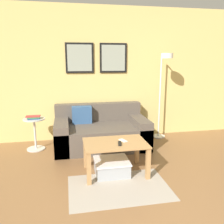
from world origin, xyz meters
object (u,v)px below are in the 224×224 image
at_px(cell_phone, 123,140).
at_px(side_table, 35,131).
at_px(couch, 101,132).
at_px(floor_lamp, 164,81).
at_px(storage_bin, 112,167).
at_px(remote_control, 120,143).
at_px(book_stack, 34,117).
at_px(coffee_table, 115,148).

bearing_deg(cell_phone, side_table, 122.33).
bearing_deg(couch, floor_lamp, 5.62).
height_order(floor_lamp, side_table, floor_lamp).
xyz_separation_m(side_table, cell_phone, (1.33, -1.09, 0.12)).
bearing_deg(cell_phone, storage_bin, -177.44).
bearing_deg(remote_control, book_stack, 146.83).
height_order(floor_lamp, cell_phone, floor_lamp).
xyz_separation_m(couch, storage_bin, (-0.01, -1.14, -0.16)).
bearing_deg(coffee_table, book_stack, 137.01).
height_order(book_stack, remote_control, book_stack).
distance_m(storage_bin, book_stack, 1.69).
bearing_deg(couch, cell_phone, -81.24).
distance_m(coffee_table, cell_phone, 0.16).
bearing_deg(storage_bin, floor_lamp, 45.13).
distance_m(couch, storage_bin, 1.15).
xyz_separation_m(storage_bin, book_stack, (-1.15, 1.14, 0.49)).
xyz_separation_m(side_table, book_stack, (-0.00, -0.02, 0.25)).
xyz_separation_m(coffee_table, floor_lamp, (1.20, 1.24, 0.80)).
height_order(coffee_table, storage_bin, coffee_table).
relative_size(coffee_table, cell_phone, 6.15).
xyz_separation_m(couch, book_stack, (-1.16, 0.01, 0.33)).
distance_m(floor_lamp, book_stack, 2.47).
height_order(couch, storage_bin, couch).
distance_m(couch, cell_phone, 1.10).
distance_m(side_table, remote_control, 1.75).
xyz_separation_m(storage_bin, remote_control, (0.10, -0.06, 0.36)).
bearing_deg(storage_bin, cell_phone, 20.68).
bearing_deg(side_table, couch, -1.29).
relative_size(coffee_table, remote_control, 5.74).
bearing_deg(coffee_table, floor_lamp, 45.94).
xyz_separation_m(coffee_table, cell_phone, (0.12, 0.05, 0.09)).
xyz_separation_m(book_stack, remote_control, (1.25, -1.20, -0.13)).
relative_size(floor_lamp, remote_control, 11.15).
bearing_deg(storage_bin, coffee_table, 19.83).
distance_m(floor_lamp, cell_phone, 1.75).
distance_m(coffee_table, storage_bin, 0.27).
relative_size(couch, coffee_table, 1.91).
bearing_deg(remote_control, cell_phone, 69.09).
relative_size(coffee_table, storage_bin, 1.81).
height_order(side_table, book_stack, book_stack).
relative_size(coffee_table, floor_lamp, 0.51).
xyz_separation_m(couch, side_table, (-1.16, 0.03, 0.08)).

